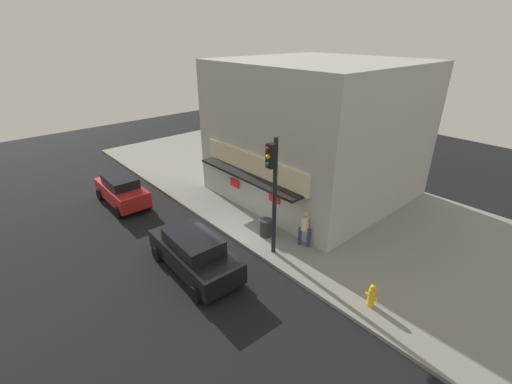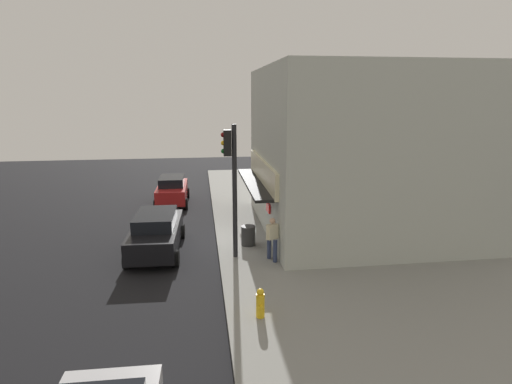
{
  "view_description": "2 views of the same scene",
  "coord_description": "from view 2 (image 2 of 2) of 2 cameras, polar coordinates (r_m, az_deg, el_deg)",
  "views": [
    {
      "loc": [
        10.94,
        -8.18,
        8.9
      ],
      "look_at": [
        0.24,
        1.24,
        2.2
      ],
      "focal_mm": 24.22,
      "sensor_mm": 36.0,
      "label": 1
    },
    {
      "loc": [
        16.98,
        -0.61,
        6.28
      ],
      "look_at": [
        -1.03,
        1.88,
        1.99
      ],
      "focal_mm": 28.62,
      "sensor_mm": 36.0,
      "label": 2
    }
  ],
  "objects": [
    {
      "name": "ground_plane",
      "position": [
        18.12,
        -5.51,
        -7.07
      ],
      "size": [
        51.41,
        51.41,
        0.0
      ],
      "primitive_type": "plane",
      "color": "black"
    },
    {
      "name": "sidewalk",
      "position": [
        19.19,
        12.27,
        -5.88
      ],
      "size": [
        34.27,
        11.68,
        0.16
      ],
      "primitive_type": "cube",
      "color": "gray",
      "rests_on": "ground_plane"
    },
    {
      "name": "corner_building",
      "position": [
        19.66,
        14.63,
        5.74
      ],
      "size": [
        9.41,
        10.13,
        7.38
      ],
      "color": "#ADB2A8",
      "rests_on": "sidewalk"
    },
    {
      "name": "traffic_light",
      "position": [
        15.24,
        -3.41,
        2.51
      ],
      "size": [
        0.32,
        0.58,
        5.12
      ],
      "color": "black",
      "rests_on": "sidewalk"
    },
    {
      "name": "fire_hydrant",
      "position": [
        11.92,
        0.61,
        -15.29
      ],
      "size": [
        0.48,
        0.24,
        0.87
      ],
      "color": "gold",
      "rests_on": "sidewalk"
    },
    {
      "name": "trash_can",
      "position": [
        17.2,
        -1.08,
        -6.11
      ],
      "size": [
        0.59,
        0.59,
        0.83
      ],
      "primitive_type": "cylinder",
      "color": "#2D2D2D",
      "rests_on": "sidewalk"
    },
    {
      "name": "pedestrian",
      "position": [
        15.49,
        2.28,
        -6.34
      ],
      "size": [
        0.59,
        0.55,
        1.68
      ],
      "color": "navy",
      "rests_on": "sidewalk"
    },
    {
      "name": "potted_plant_by_doorway",
      "position": [
        22.3,
        0.78,
        -1.18
      ],
      "size": [
        0.72,
        0.72,
        0.97
      ],
      "color": "gray",
      "rests_on": "sidewalk"
    },
    {
      "name": "parked_car_black",
      "position": [
        17.23,
        -13.76,
        -5.44
      ],
      "size": [
        4.6,
        2.17,
        1.67
      ],
      "color": "black",
      "rests_on": "ground_plane"
    },
    {
      "name": "parked_car_red",
      "position": [
        24.68,
        -11.62,
        0.29
      ],
      "size": [
        3.99,
        1.91,
        1.64
      ],
      "color": "#AD1E1E",
      "rests_on": "ground_plane"
    }
  ]
}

